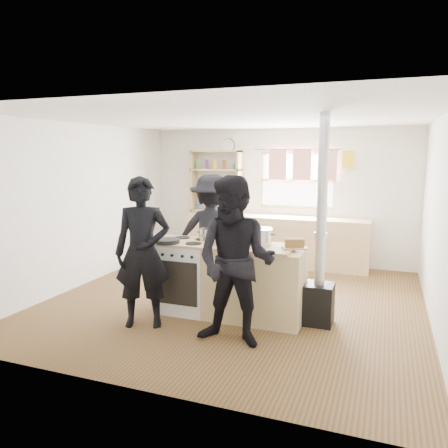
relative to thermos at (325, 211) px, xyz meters
The scene contains 14 objects.
ground 2.62m from the thermos, 112.22° to the right, with size 5.00×5.00×0.01m, color brown.
back_counter 1.09m from the thermos, behind, with size 3.40×0.55×0.90m, color tan.
shelving_unit 2.16m from the thermos, behind, with size 1.00×0.28×1.20m.
thermos is the anchor object (origin of this frame).
cooking_island 2.93m from the thermos, 105.38° to the right, with size 1.97×0.64×0.93m.
skillet_greens 3.36m from the thermos, 117.20° to the right, with size 0.32×0.32×0.05m.
roast_tray 2.92m from the thermos, 106.34° to the right, with size 0.39×0.34×0.07m.
stockpot_stove 2.88m from the thermos, 113.00° to the right, with size 0.22×0.22×0.18m.
stockpot_counter 2.69m from the thermos, 99.04° to the right, with size 0.30×0.30×0.22m.
bread_board 2.76m from the thermos, 89.52° to the right, with size 0.33×0.29×0.12m.
flue_heater 2.68m from the thermos, 83.32° to the right, with size 0.35×0.35×2.50m.
person_near_left 3.79m from the thermos, 115.59° to the right, with size 0.65×0.43×1.78m, color black.
person_near_right 3.56m from the thermos, 97.14° to the right, with size 0.88×0.69×1.82m, color black.
person_far 2.35m from the thermos, 126.31° to the right, with size 1.13×0.65×1.75m, color black.
Camera 1 is at (1.92, -5.54, 2.03)m, focal length 35.00 mm.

